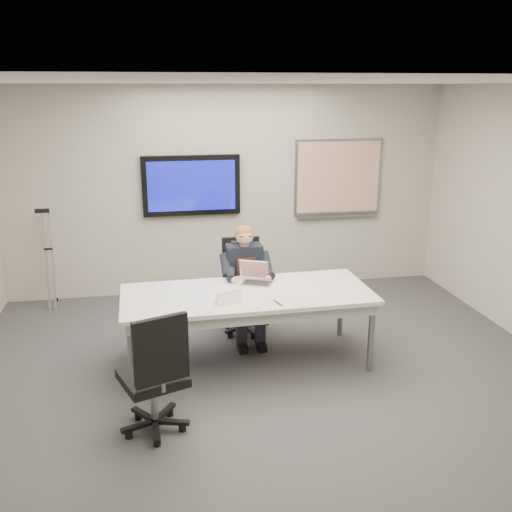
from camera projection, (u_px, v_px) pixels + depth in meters
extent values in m
cube|color=#363739|center=(276.00, 395.00, 5.32)|extent=(6.00, 6.00, 0.02)
cube|color=white|center=(279.00, 82.00, 4.52)|extent=(6.00, 6.00, 0.02)
cube|color=#AAA49A|center=(228.00, 191.00, 7.74)|extent=(6.00, 0.02, 2.80)
cube|color=#AAA49A|center=(460.00, 472.00, 2.10)|extent=(6.00, 0.02, 2.80)
cube|color=white|center=(247.00, 294.00, 5.74)|extent=(2.53, 1.09, 0.04)
cube|color=#B7B7B3|center=(247.00, 302.00, 5.77)|extent=(2.42, 0.98, 0.10)
cylinder|color=gray|center=(131.00, 359.00, 5.21)|extent=(0.06, 0.06, 0.73)
cylinder|color=gray|center=(371.00, 337.00, 5.67)|extent=(0.06, 0.06, 0.73)
cylinder|color=gray|center=(131.00, 322.00, 6.04)|extent=(0.06, 0.06, 0.73)
cylinder|color=gray|center=(341.00, 305.00, 6.50)|extent=(0.06, 0.06, 0.73)
cube|color=black|center=(191.00, 185.00, 7.58)|extent=(1.30, 0.08, 0.80)
cube|color=#0C1086|center=(192.00, 186.00, 7.54)|extent=(1.16, 0.01, 0.66)
cube|color=gray|center=(338.00, 177.00, 7.96)|extent=(1.25, 0.04, 1.05)
cube|color=white|center=(339.00, 177.00, 7.94)|extent=(1.18, 0.01, 0.98)
cube|color=gray|center=(337.00, 216.00, 8.08)|extent=(1.18, 0.05, 0.04)
cylinder|color=gray|center=(244.00, 308.00, 6.62)|extent=(0.06, 0.06, 0.37)
cube|color=black|center=(244.00, 293.00, 6.57)|extent=(0.48, 0.48, 0.07)
cube|color=black|center=(241.00, 259.00, 6.68)|extent=(0.44, 0.06, 0.54)
cylinder|color=gray|center=(154.00, 398.00, 4.70)|extent=(0.06, 0.06, 0.38)
cube|color=black|center=(153.00, 378.00, 4.65)|extent=(0.62, 0.62, 0.07)
cube|color=black|center=(161.00, 350.00, 4.36)|extent=(0.43, 0.20, 0.54)
cube|color=black|center=(244.00, 268.00, 6.45)|extent=(0.40, 0.23, 0.55)
cube|color=#361C16|center=(246.00, 269.00, 6.33)|extent=(0.21, 0.02, 0.27)
sphere|color=#DF9E88|center=(245.00, 236.00, 6.31)|extent=(0.20, 0.20, 0.20)
ellipsoid|color=brown|center=(244.00, 233.00, 6.31)|extent=(0.21, 0.21, 0.17)
cube|color=silver|center=(257.00, 283.00, 5.97)|extent=(0.38, 0.33, 0.02)
cube|color=black|center=(257.00, 283.00, 5.96)|extent=(0.31, 0.25, 0.00)
cube|color=silver|center=(254.00, 269.00, 6.08)|extent=(0.32, 0.20, 0.21)
cube|color=red|center=(254.00, 269.00, 6.07)|extent=(0.28, 0.17, 0.17)
cylinder|color=black|center=(278.00, 303.00, 5.44)|extent=(0.06, 0.15, 0.01)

